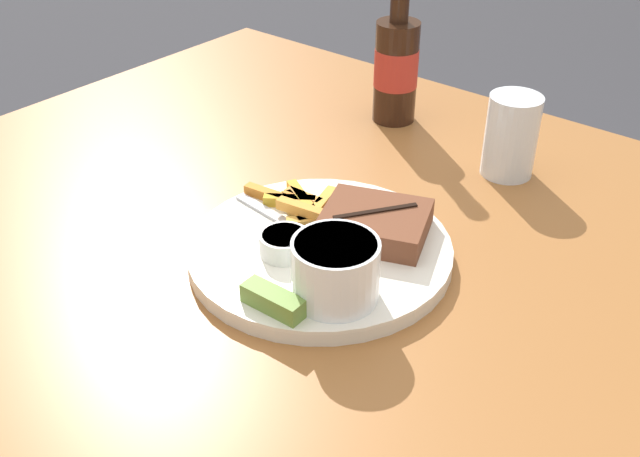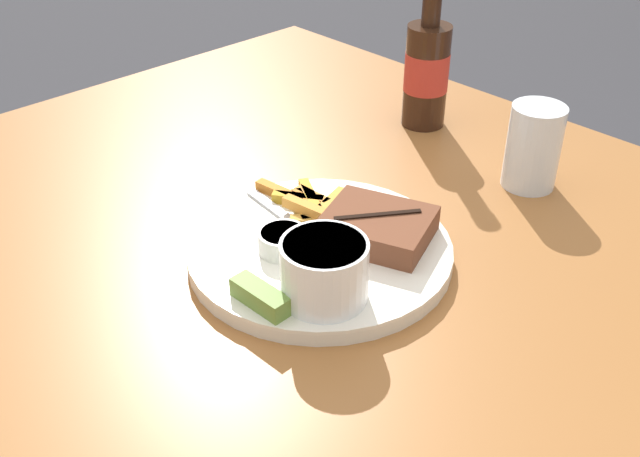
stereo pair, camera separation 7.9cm
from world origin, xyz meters
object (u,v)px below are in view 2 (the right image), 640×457
at_px(coleslaw_cup, 324,268).
at_px(knife_utensil, 341,229).
at_px(dipping_sauce_cup, 283,240).
at_px(beer_bottle, 427,69).
at_px(fork_utensil, 280,213).
at_px(drinking_glass, 533,147).
at_px(steak_portion, 377,227).
at_px(pickle_spear, 260,297).
at_px(dinner_plate, 320,251).

relative_size(coleslaw_cup, knife_utensil, 0.52).
relative_size(dipping_sauce_cup, beer_bottle, 0.23).
distance_m(dipping_sauce_cup, fork_utensil, 0.07).
height_order(dipping_sauce_cup, drinking_glass, drinking_glass).
xyz_separation_m(steak_portion, pickle_spear, (0.00, -0.16, -0.00)).
xyz_separation_m(dinner_plate, fork_utensil, (-0.07, 0.01, 0.01)).
bearing_deg(drinking_glass, knife_utensil, -104.22).
height_order(pickle_spear, fork_utensil, pickle_spear).
bearing_deg(pickle_spear, dinner_plate, 107.34).
height_order(pickle_spear, drinking_glass, drinking_glass).
bearing_deg(dinner_plate, steak_portion, 57.86).
relative_size(steak_portion, knife_utensil, 0.84).
height_order(steak_portion, beer_bottle, beer_bottle).
bearing_deg(fork_utensil, coleslaw_cup, -19.07).
height_order(dipping_sauce_cup, fork_utensil, dipping_sauce_cup).
xyz_separation_m(pickle_spear, beer_bottle, (-0.18, 0.45, 0.06)).
xyz_separation_m(steak_portion, fork_utensil, (-0.11, -0.04, -0.01)).
height_order(dinner_plate, drinking_glass, drinking_glass).
height_order(steak_portion, drinking_glass, drinking_glass).
relative_size(dinner_plate, dipping_sauce_cup, 5.39).
bearing_deg(beer_bottle, steak_portion, -58.81).
height_order(fork_utensil, beer_bottle, beer_bottle).
xyz_separation_m(dipping_sauce_cup, knife_utensil, (0.02, 0.07, -0.01)).
distance_m(steak_portion, fork_utensil, 0.12).
height_order(dinner_plate, steak_portion, steak_portion).
height_order(dinner_plate, coleslaw_cup, coleslaw_cup).
bearing_deg(dipping_sauce_cup, dinner_plate, 63.26).
height_order(dinner_plate, pickle_spear, pickle_spear).
bearing_deg(drinking_glass, coleslaw_cup, -89.62).
distance_m(knife_utensil, drinking_glass, 0.27).
xyz_separation_m(knife_utensil, drinking_glass, (0.07, 0.26, 0.03)).
xyz_separation_m(pickle_spear, knife_utensil, (-0.04, 0.15, -0.01)).
height_order(steak_portion, pickle_spear, steak_portion).
distance_m(fork_utensil, drinking_glass, 0.32).
relative_size(knife_utensil, beer_bottle, 0.70).
bearing_deg(fork_utensil, dipping_sauce_cup, -32.36).
relative_size(dinner_plate, coleslaw_cup, 3.34).
height_order(knife_utensil, drinking_glass, drinking_glass).
bearing_deg(pickle_spear, dipping_sauce_cup, 125.18).
bearing_deg(drinking_glass, dinner_plate, -102.27).
xyz_separation_m(knife_utensil, beer_bottle, (-0.14, 0.31, 0.06)).
distance_m(pickle_spear, fork_utensil, 0.16).
bearing_deg(steak_portion, dipping_sauce_cup, -120.02).
bearing_deg(beer_bottle, fork_utensil, -78.58).
relative_size(dinner_plate, knife_utensil, 1.73).
relative_size(fork_utensil, knife_utensil, 0.82).
distance_m(dipping_sauce_cup, pickle_spear, 0.09).
xyz_separation_m(beer_bottle, drinking_glass, (0.21, -0.04, -0.03)).
height_order(beer_bottle, drinking_glass, beer_bottle).
bearing_deg(knife_utensil, drinking_glass, -0.38).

